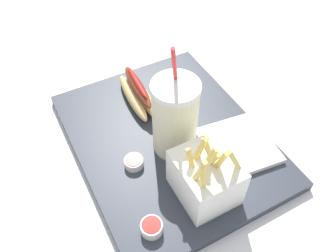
% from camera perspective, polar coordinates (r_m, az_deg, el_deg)
% --- Properties ---
extents(ground_plane, '(2.40, 2.40, 0.02)m').
position_cam_1_polar(ground_plane, '(0.72, -0.00, -3.15)').
color(ground_plane, silver).
extents(food_tray, '(0.45, 0.36, 0.02)m').
position_cam_1_polar(food_tray, '(0.71, -0.00, -2.15)').
color(food_tray, '#2D333D').
rests_on(food_tray, ground_plane).
extents(soda_cup, '(0.09, 0.09, 0.24)m').
position_cam_1_polar(soda_cup, '(0.63, 1.07, 1.37)').
color(soda_cup, beige).
rests_on(soda_cup, food_tray).
extents(fries_basket, '(0.11, 0.09, 0.15)m').
position_cam_1_polar(fries_basket, '(0.59, 6.18, -8.40)').
color(fries_basket, white).
rests_on(fries_basket, food_tray).
extents(hot_dog_1, '(0.16, 0.06, 0.06)m').
position_cam_1_polar(hot_dog_1, '(0.76, -4.94, 5.41)').
color(hot_dog_1, '#DBB775').
rests_on(hot_dog_1, food_tray).
extents(ketchup_cup_1, '(0.04, 0.04, 0.02)m').
position_cam_1_polar(ketchup_cup_1, '(0.65, -5.66, -5.91)').
color(ketchup_cup_1, white).
rests_on(ketchup_cup_1, food_tray).
extents(ketchup_cup_2, '(0.04, 0.04, 0.02)m').
position_cam_1_polar(ketchup_cup_2, '(0.58, -2.72, -16.31)').
color(ketchup_cup_2, white).
rests_on(ketchup_cup_2, food_tray).
extents(napkin_stack, '(0.15, 0.15, 0.01)m').
position_cam_1_polar(napkin_stack, '(0.69, 11.48, -3.14)').
color(napkin_stack, white).
rests_on(napkin_stack, food_tray).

